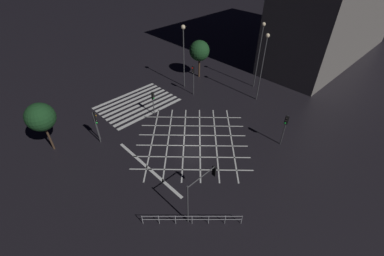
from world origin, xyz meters
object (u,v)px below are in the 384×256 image
Objects in this scene: traffic_light_ne_main at (202,184)px; street_lamp_far at (183,42)px; traffic_light_se_main at (96,121)px; traffic_light_median_south at (153,99)px; street_tree_near at (199,51)px; street_tree_far at (40,117)px; street_lamp_east at (260,44)px; traffic_light_sw_main at (193,75)px; traffic_light_nw_main at (285,125)px; street_lamp_west at (264,55)px; traffic_light_se_cross at (96,123)px.

traffic_light_ne_main is 22.08m from street_lamp_far.
street_lamp_far is (-13.71, -16.96, 3.46)m from traffic_light_ne_main.
traffic_light_median_south is (-7.63, -0.07, -0.51)m from traffic_light_se_main.
street_tree_far is (23.72, 1.19, -0.06)m from street_tree_near.
street_lamp_far is at bearing -178.89° from street_tree_far.
street_lamp_east reaches higher than street_tree_far.
street_tree_near reaches higher than traffic_light_sw_main.
street_lamp_far is 4.75m from street_tree_near.
traffic_light_ne_main is at bearing -22.61° from traffic_light_median_south.
traffic_light_median_south is at bearing 1.02° from traffic_light_sw_main.
street_tree_near is (-4.73, -3.48, 1.16)m from traffic_light_sw_main.
street_tree_far reaches higher than traffic_light_ne_main.
traffic_light_nw_main is at bearing 23.98° from traffic_light_median_south.
traffic_light_median_south is at bearing 19.75° from street_lamp_far.
street_lamp_west is (-18.45, -7.16, 3.14)m from traffic_light_ne_main.
street_tree_far is (6.02, -16.58, 0.94)m from traffic_light_ne_main.
traffic_light_sw_main is 0.75× the size of street_tree_near.
street_tree_far reaches higher than traffic_light_sw_main.
street_lamp_far is at bearing -44.02° from street_lamp_east.
street_tree_near is at bearing 99.72° from traffic_light_se_cross.
traffic_light_sw_main is 19.28m from traffic_light_ne_main.
street_lamp_far is (-0.75, -2.68, 3.63)m from traffic_light_sw_main.
street_lamp_west reaches higher than traffic_light_nw_main.
street_lamp_east is 28.28m from street_tree_far.
traffic_light_se_main is 0.44× the size of street_lamp_west.
street_lamp_east reaches higher than traffic_light_ne_main.
traffic_light_ne_main is at bearing -82.96° from traffic_light_se_main.
traffic_light_se_main is 0.44× the size of street_lamp_far.
street_lamp_far reaches higher than street_tree_near.
traffic_light_nw_main is 17.70m from street_lamp_far.
traffic_light_se_cross is 5.27m from street_tree_far.
traffic_light_ne_main is (12.29, -0.22, 0.54)m from traffic_light_nw_main.
traffic_light_sw_main reaches higher than traffic_light_se_cross.
street_tree_near is at bearing -143.67° from traffic_light_sw_main.
street_lamp_west is (-20.05, 7.29, 4.12)m from traffic_light_se_cross.
street_lamp_far reaches higher than street_tree_far.
traffic_light_nw_main reaches higher than traffic_light_se_cross.
traffic_light_nw_main is 0.42× the size of street_lamp_west.
street_tree_far is (27.32, -6.95, -2.32)m from street_lamp_east.
traffic_light_se_cross is at bearing 96.28° from traffic_light_ne_main.
traffic_light_ne_main is at bearing 21.22° from street_lamp_west.
traffic_light_median_south is 0.36× the size of street_lamp_west.
traffic_light_se_main is at bearing 10.73° from street_tree_near.
street_lamp_west is at bearing -129.84° from traffic_light_nw_main.
street_lamp_east is at bearing 78.09° from traffic_light_se_cross.
street_lamp_west reaches higher than traffic_light_sw_main.
traffic_light_sw_main is at bearing 89.30° from traffic_light_se_cross.
traffic_light_se_main is 0.90× the size of traffic_light_ne_main.
traffic_light_sw_main is 7.11m from traffic_light_median_south.
traffic_light_se_cross is 0.73× the size of traffic_light_ne_main.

